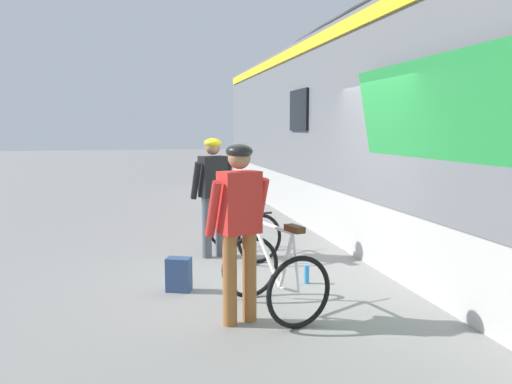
{
  "coord_description": "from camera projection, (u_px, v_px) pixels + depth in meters",
  "views": [
    {
      "loc": [
        -1.85,
        -6.45,
        1.91
      ],
      "look_at": [
        -0.35,
        0.38,
        1.05
      ],
      "focal_mm": 36.73,
      "sensor_mm": 36.0,
      "label": 1
    }
  ],
  "objects": [
    {
      "name": "ground_plane",
      "position": [
        288.0,
        274.0,
        6.89
      ],
      "size": [
        80.0,
        80.0,
        0.0
      ],
      "primitive_type": "plane",
      "color": "gray"
    },
    {
      "name": "bicycle_near_white",
      "position": [
        273.0,
        274.0,
        5.42
      ],
      "size": [
        0.96,
        1.22,
        0.99
      ],
      "color": "black",
      "rests_on": "ground"
    },
    {
      "name": "bicycle_far_silver",
      "position": [
        244.0,
        229.0,
        7.83
      ],
      "size": [
        0.97,
        1.22,
        0.99
      ],
      "color": "black",
      "rests_on": "ground"
    },
    {
      "name": "cyclist_far_in_dark",
      "position": [
        213.0,
        186.0,
        7.68
      ],
      "size": [
        0.66,
        0.45,
        1.76
      ],
      "color": "#4C515B",
      "rests_on": "ground"
    },
    {
      "name": "cyclist_near_in_red",
      "position": [
        239.0,
        217.0,
        5.04
      ],
      "size": [
        0.66,
        0.44,
        1.76
      ],
      "color": "#935B2D",
      "rests_on": "ground"
    },
    {
      "name": "backpack_on_platform",
      "position": [
        179.0,
        275.0,
        6.14
      ],
      "size": [
        0.33,
        0.27,
        0.4
      ],
      "primitive_type": "cube",
      "rotation": [
        0.0,
        0.0,
        -0.37
      ],
      "color": "navy",
      "rests_on": "ground"
    },
    {
      "name": "water_bottle_near_the_bikes",
      "position": [
        307.0,
        274.0,
        6.45
      ],
      "size": [
        0.07,
        0.07,
        0.23
      ],
      "primitive_type": "cylinder",
      "color": "#338CCC",
      "rests_on": "ground"
    },
    {
      "name": "train_car",
      "position": [
        434.0,
        124.0,
        8.29
      ],
      "size": [
        3.19,
        19.83,
        3.88
      ],
      "color": "slate",
      "rests_on": "ground"
    }
  ]
}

